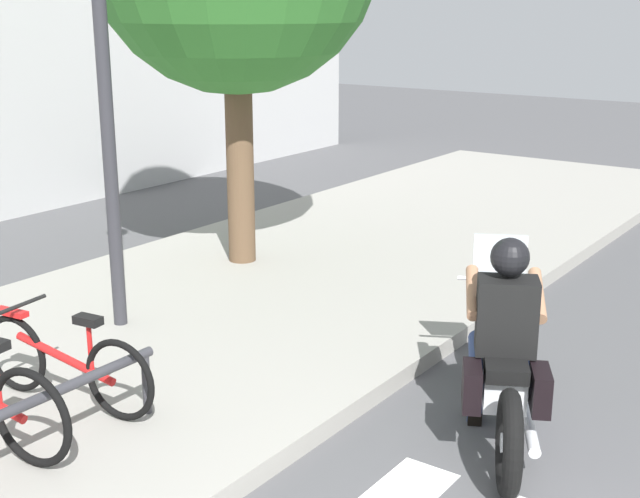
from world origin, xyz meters
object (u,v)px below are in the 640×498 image
object	(u,v)px
rider	(505,323)
motorcycle	(502,369)
street_lamp	(103,64)
bicycle_3	(65,362)

from	to	relation	value
rider	motorcycle	bearing A→B (deg)	25.26
motorcycle	street_lamp	bearing A→B (deg)	96.06
motorcycle	rider	distance (m)	0.38
motorcycle	street_lamp	xyz separation A→B (m)	(-0.37, 3.51, 1.98)
street_lamp	rider	bearing A→B (deg)	-85.10
bicycle_3	street_lamp	distance (m)	2.56
motorcycle	rider	size ratio (longest dim) A/B	1.43
rider	bicycle_3	size ratio (longest dim) A/B	0.93
bicycle_3	street_lamp	xyz separation A→B (m)	(1.34, 0.94, 1.97)
motorcycle	street_lamp	distance (m)	4.05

